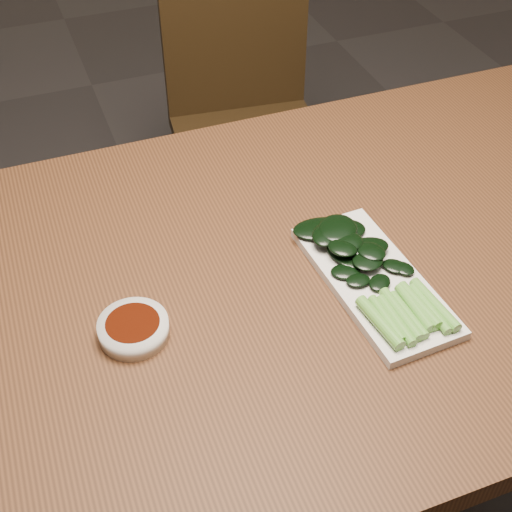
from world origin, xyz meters
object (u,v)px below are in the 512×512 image
object	(u,v)px
serving_plate	(374,281)
gai_lan	(367,267)
chair_far	(245,114)
sauce_bowl	(134,328)
table	(279,303)

from	to	relation	value
serving_plate	gai_lan	size ratio (longest dim) A/B	1.02
chair_far	serving_plate	distance (m)	0.95
sauce_bowl	gai_lan	xyz separation A→B (m)	(0.34, -0.01, 0.01)
table	sauce_bowl	xyz separation A→B (m)	(-0.23, -0.05, 0.08)
table	gai_lan	xyz separation A→B (m)	(0.11, -0.06, 0.10)
serving_plate	table	bearing A→B (deg)	146.44
table	sauce_bowl	size ratio (longest dim) A/B	14.97
table	sauce_bowl	bearing A→B (deg)	-168.28
gai_lan	sauce_bowl	bearing A→B (deg)	177.57
table	serving_plate	distance (m)	0.16
table	gai_lan	bearing A→B (deg)	-29.95
chair_far	sauce_bowl	bearing A→B (deg)	-111.99
chair_far	serving_plate	size ratio (longest dim) A/B	3.08
serving_plate	chair_far	bearing A→B (deg)	81.63
sauce_bowl	serving_plate	world-z (taller)	sauce_bowl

